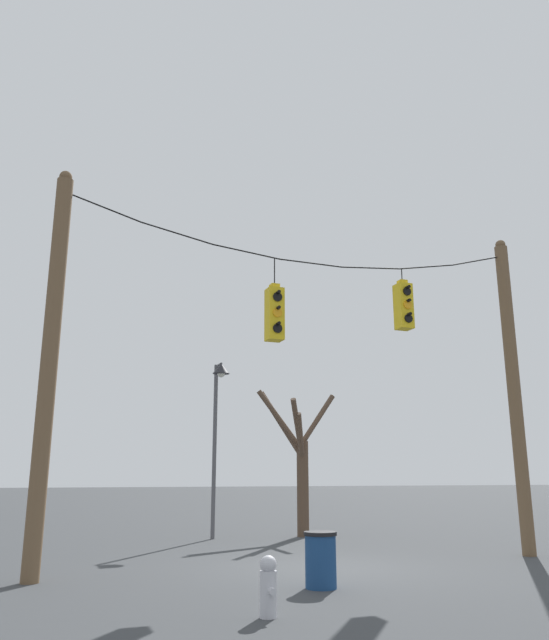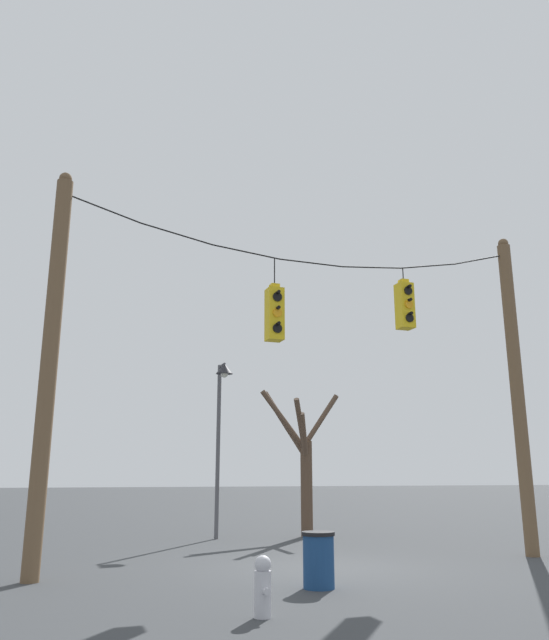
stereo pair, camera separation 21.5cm
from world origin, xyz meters
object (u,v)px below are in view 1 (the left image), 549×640
object	(u,v)px
utility_pole_left	(49,361)
traffic_light_near_left_pole	(275,314)
trash_bin	(321,559)
street_lamp	(218,404)
bare_tree	(299,461)
fire_hydrant	(268,586)
utility_pole_right	(514,389)
traffic_light_over_intersection	(404,306)

from	to	relation	value
utility_pole_left	traffic_light_near_left_pole	xyz separation A→B (m)	(4.41, -0.01, 1.31)
trash_bin	street_lamp	bearing A→B (deg)	86.61
utility_pole_left	bare_tree	size ratio (longest dim) A/B	1.74
street_lamp	fire_hydrant	bearing A→B (deg)	-101.46
bare_tree	trash_bin	distance (m)	9.01
utility_pole_right	traffic_light_over_intersection	size ratio (longest dim) A/B	5.21
traffic_light_over_intersection	fire_hydrant	world-z (taller)	traffic_light_over_intersection
traffic_light_near_left_pole	traffic_light_over_intersection	size ratio (longest dim) A/B	1.25
utility_pole_left	fire_hydrant	bearing A→B (deg)	-53.75
utility_pole_left	traffic_light_over_intersection	bearing A→B (deg)	-0.06
traffic_light_near_left_pole	trash_bin	bearing A→B (deg)	-90.49
utility_pole_right	bare_tree	xyz separation A→B (m)	(-3.09, 6.08, -1.60)
utility_pole_right	bare_tree	size ratio (longest dim) A/B	1.74
fire_hydrant	trash_bin	bearing A→B (deg)	48.35
bare_tree	fire_hydrant	bearing A→B (deg)	-114.88
street_lamp	fire_hydrant	distance (m)	10.73
utility_pole_left	bare_tree	xyz separation A→B (m)	(7.50, 6.08, -1.60)
fire_hydrant	utility_pole_left	bearing A→B (deg)	126.25
trash_bin	utility_pole_left	bearing A→B (deg)	153.54
bare_tree	street_lamp	bearing A→B (deg)	-179.12
traffic_light_over_intersection	bare_tree	size ratio (longest dim) A/B	0.33
utility_pole_left	traffic_light_near_left_pole	world-z (taller)	utility_pole_left
utility_pole_left	trash_bin	xyz separation A→B (m)	(4.39, -2.19, -3.36)
street_lamp	trash_bin	size ratio (longest dim) A/B	5.84
fire_hydrant	trash_bin	size ratio (longest dim) A/B	0.86
utility_pole_right	trash_bin	xyz separation A→B (m)	(-6.19, -2.19, -3.36)
traffic_light_over_intersection	trash_bin	distance (m)	6.45
traffic_light_near_left_pole	fire_hydrant	size ratio (longest dim) A/B	2.44
bare_tree	trash_bin	world-z (taller)	bare_tree
traffic_light_near_left_pole	fire_hydrant	distance (m)	6.32
traffic_light_near_left_pole	bare_tree	size ratio (longest dim) A/B	0.42
fire_hydrant	bare_tree	bearing A→B (deg)	65.12
utility_pole_left	traffic_light_over_intersection	xyz separation A→B (m)	(7.61, -0.01, 1.79)
street_lamp	bare_tree	xyz separation A→B (m)	(2.62, 0.04, -1.65)
utility_pole_left	fire_hydrant	world-z (taller)	utility_pole_left
trash_bin	bare_tree	bearing A→B (deg)	69.43
utility_pole_right	traffic_light_over_intersection	bearing A→B (deg)	-179.84
utility_pole_left	trash_bin	bearing A→B (deg)	-26.46
bare_tree	trash_bin	size ratio (longest dim) A/B	5.04
traffic_light_near_left_pole	fire_hydrant	bearing A→B (deg)	-111.66
fire_hydrant	trash_bin	distance (m)	2.30
utility_pole_right	bare_tree	bearing A→B (deg)	116.90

